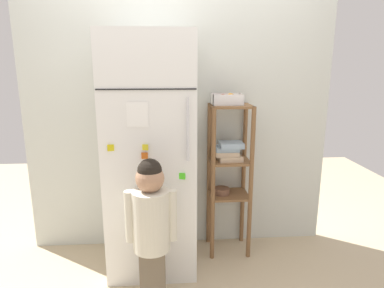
{
  "coord_description": "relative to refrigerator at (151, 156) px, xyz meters",
  "views": [
    {
      "loc": [
        -0.1,
        -2.45,
        1.58
      ],
      "look_at": [
        0.08,
        0.02,
        0.99
      ],
      "focal_mm": 31.19,
      "sensor_mm": 36.0,
      "label": 1
    }
  ],
  "objects": [
    {
      "name": "fruit_bin",
      "position": [
        0.61,
        0.17,
        0.41
      ],
      "size": [
        0.24,
        0.16,
        0.09
      ],
      "color": "white",
      "rests_on": "pantry_shelf_unit"
    },
    {
      "name": "ground_plane",
      "position": [
        0.23,
        -0.02,
        -0.91
      ],
      "size": [
        6.0,
        6.0,
        0.0
      ],
      "primitive_type": "plane",
      "color": "tan"
    },
    {
      "name": "pantry_shelf_unit",
      "position": [
        0.63,
        0.15,
        -0.14
      ],
      "size": [
        0.34,
        0.3,
        1.27
      ],
      "color": "brown",
      "rests_on": "ground"
    },
    {
      "name": "kitchen_wall_back",
      "position": [
        0.23,
        0.33,
        0.25
      ],
      "size": [
        2.58,
        0.03,
        2.31
      ],
      "primitive_type": "cube",
      "color": "silver",
      "rests_on": "ground"
    },
    {
      "name": "refrigerator",
      "position": [
        0.0,
        0.0,
        0.0
      ],
      "size": [
        0.66,
        0.64,
        1.81
      ],
      "color": "white",
      "rests_on": "ground"
    },
    {
      "name": "child_standing",
      "position": [
        0.02,
        -0.51,
        -0.29
      ],
      "size": [
        0.33,
        0.24,
        1.03
      ],
      "color": "brown",
      "rests_on": "ground"
    }
  ]
}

